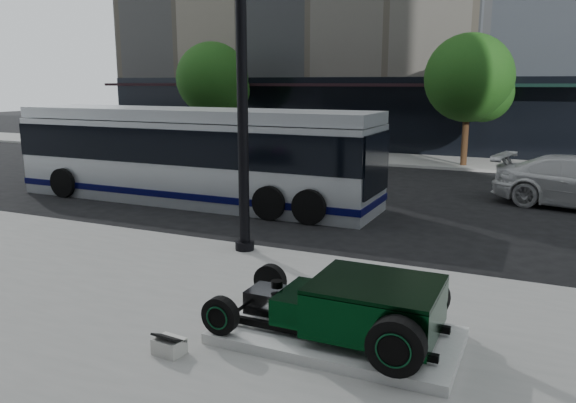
% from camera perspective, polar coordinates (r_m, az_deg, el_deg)
% --- Properties ---
extents(ground, '(120.00, 120.00, 0.00)m').
position_cam_1_polar(ground, '(13.98, 6.08, -3.52)').
color(ground, black).
rests_on(ground, ground).
extents(sidewalk_far, '(70.00, 4.00, 0.12)m').
position_cam_1_polar(sidewalk_far, '(27.37, 15.57, 3.87)').
color(sidewalk_far, gray).
rests_on(sidewalk_far, ground).
extents(street_trees, '(29.80, 3.80, 5.70)m').
position_cam_1_polar(street_trees, '(26.05, 18.22, 11.51)').
color(street_trees, black).
rests_on(street_trees, sidewalk_far).
extents(display_plinth, '(3.40, 1.80, 0.15)m').
position_cam_1_polar(display_plinth, '(8.26, 4.99, -13.39)').
color(display_plinth, silver).
rests_on(display_plinth, sidewalk_near).
extents(hot_rod, '(3.22, 2.00, 0.81)m').
position_cam_1_polar(hot_rod, '(7.96, 7.35, -10.49)').
color(hot_rod, black).
rests_on(hot_rod, display_plinth).
extents(info_plaque, '(0.43, 0.34, 0.31)m').
position_cam_1_polar(info_plaque, '(8.00, -11.97, -14.09)').
color(info_plaque, silver).
rests_on(info_plaque, sidewalk_near).
extents(lamppost, '(0.42, 0.42, 7.58)m').
position_cam_1_polar(lamppost, '(11.91, -4.68, 11.47)').
color(lamppost, black).
rests_on(lamppost, sidewalk_near).
extents(transit_bus, '(12.12, 2.88, 2.92)m').
position_cam_1_polar(transit_bus, '(18.08, -9.73, 4.72)').
color(transit_bus, silver).
rests_on(transit_bus, ground).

